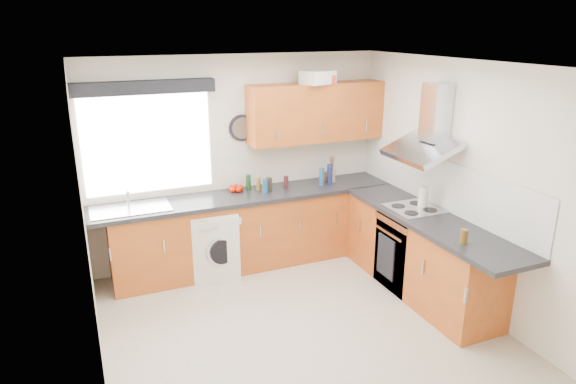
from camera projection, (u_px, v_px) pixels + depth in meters
name	position (u px, v px, depth m)	size (l,w,h in m)	color
ground_plane	(298.00, 327.00, 5.02)	(3.60, 3.60, 0.00)	beige
ceiling	(300.00, 64.00, 4.24)	(3.60, 3.60, 0.02)	white
wall_back	(238.00, 160.00, 6.21)	(3.60, 0.02, 2.50)	silver
wall_front	(422.00, 300.00, 3.05)	(3.60, 0.02, 2.50)	silver
wall_left	(87.00, 237.00, 3.96)	(0.02, 3.60, 2.50)	silver
wall_right	(458.00, 184.00, 5.30)	(0.02, 3.60, 2.50)	silver
window	(148.00, 144.00, 5.72)	(1.40, 0.02, 1.10)	silver
window_blind	(144.00, 87.00, 5.44)	(1.50, 0.18, 0.14)	black
splashback	(438.00, 182.00, 5.58)	(0.01, 3.00, 0.54)	white
base_cab_back	(240.00, 233.00, 6.17)	(3.00, 0.58, 0.86)	#A14918
base_cab_corner	(356.00, 215.00, 6.75)	(0.60, 0.60, 0.86)	#A14918
base_cab_right	(420.00, 255.00, 5.57)	(0.58, 2.10, 0.86)	#A14918
worktop_back	(247.00, 196.00, 6.06)	(3.60, 0.62, 0.05)	black
worktop_right	(431.00, 221.00, 5.30)	(0.62, 2.42, 0.05)	black
sink	(130.00, 206.00, 5.54)	(0.84, 0.46, 0.10)	silver
oven	(411.00, 250.00, 5.70)	(0.56, 0.58, 0.85)	black
hob_plate	(414.00, 209.00, 5.55)	(0.52, 0.52, 0.01)	silver
extractor_hood	(428.00, 130.00, 5.32)	(0.52, 0.78, 0.66)	silver
upper_cabinets	(316.00, 112.00, 6.23)	(1.70, 0.35, 0.70)	#A14918
washing_machine	(216.00, 243.00, 5.96)	(0.54, 0.52, 0.79)	silver
wall_clock	(243.00, 128.00, 6.07)	(0.32, 0.32, 0.04)	black
casserole	(318.00, 77.00, 5.99)	(0.37, 0.27, 0.15)	silver
storage_box	(324.00, 79.00, 6.03)	(0.22, 0.18, 0.10)	red
utensil_pot	(332.00, 177.00, 6.50)	(0.10, 0.10, 0.14)	gray
kitchen_roll	(423.00, 197.00, 5.57)	(0.11, 0.11, 0.24)	silver
tomato_cluster	(236.00, 189.00, 6.14)	(0.16, 0.16, 0.07)	#C01A01
jar_0	(265.00, 186.00, 6.06)	(0.07, 0.07, 0.17)	navy
jar_1	(321.00, 177.00, 6.35)	(0.06, 0.06, 0.22)	#1C5087
jar_2	(286.00, 182.00, 6.26)	(0.06, 0.06, 0.15)	#42171D
jar_3	(269.00, 185.00, 6.13)	(0.07, 0.07, 0.17)	black
jar_4	(330.00, 174.00, 6.38)	(0.06, 0.06, 0.26)	navy
jar_5	(258.00, 184.00, 6.18)	(0.05, 0.05, 0.15)	olive
jar_6	(325.00, 176.00, 6.56)	(0.04, 0.04, 0.11)	brown
jar_7	(248.00, 182.00, 6.19)	(0.06, 0.06, 0.19)	#17411A
bottle_0	(464.00, 237.00, 4.65)	(0.07, 0.07, 0.14)	brown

